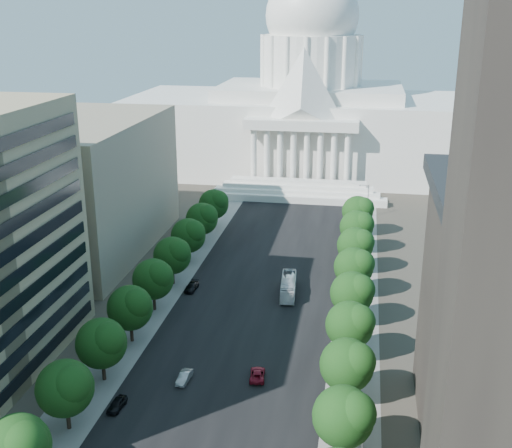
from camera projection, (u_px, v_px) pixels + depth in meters
The scene contains 32 objects.
road_asphalt at pixel (265, 278), 132.98m from camera, with size 30.00×260.00×0.01m, color black.
sidewalk_left at pixel (177, 272), 136.03m from camera, with size 8.00×260.00×0.02m, color gray.
sidewalk_right at pixel (358, 284), 129.94m from camera, with size 8.00×260.00×0.02m, color gray.
capitol at pixel (310, 112), 215.22m from camera, with size 120.00×56.00×73.00m.
office_block_left_far at pixel (64, 186), 145.22m from camera, with size 38.00×52.00×30.00m, color gray.
tree_l_b at pixel (19, 446), 71.93m from camera, with size 7.79×7.60×9.97m.
tree_l_c at pixel (67, 387), 83.13m from camera, with size 7.79×7.60×9.97m.
tree_l_d at pixel (103, 342), 94.34m from camera, with size 7.79×7.60×9.97m.
tree_l_e at pixel (131, 307), 105.55m from camera, with size 7.79×7.60×9.97m.
tree_l_f at pixel (154, 278), 116.76m from camera, with size 7.79×7.60×9.97m.
tree_l_g at pixel (174, 255), 127.97m from camera, with size 7.79×7.60×9.97m.
tree_l_h at pixel (189, 235), 139.17m from camera, with size 7.79×7.60×9.97m.
tree_l_i at pixel (203, 218), 150.38m from camera, with size 7.79×7.60×9.97m.
tree_l_j at pixel (215, 203), 161.59m from camera, with size 7.79×7.60×9.97m.
tree_r_c at pixel (346, 416), 77.37m from camera, with size 7.79×7.60×9.97m.
tree_r_d at pixel (349, 364), 88.58m from camera, with size 7.79×7.60×9.97m.
tree_r_e at pixel (352, 324), 99.79m from camera, with size 7.79×7.60×9.97m.
tree_r_f at pixel (354, 292), 110.99m from camera, with size 7.79×7.60×9.97m.
tree_r_g at pixel (355, 266), 122.20m from camera, with size 7.79×7.60×9.97m.
tree_r_h at pixel (357, 244), 133.41m from camera, with size 7.79×7.60×9.97m.
tree_r_i at pixel (358, 226), 144.62m from camera, with size 7.79×7.60×9.97m.
tree_r_j at pixel (359, 211), 155.82m from camera, with size 7.79×7.60×9.97m.
streetlight_b at pixel (359, 425), 76.57m from camera, with size 2.61×0.44×9.00m.
streetlight_c at pixel (362, 328), 99.92m from camera, with size 2.61×0.44×9.00m.
streetlight_d at pixel (364, 267), 123.27m from camera, with size 2.61×0.44×9.00m.
streetlight_e at pixel (365, 226), 146.62m from camera, with size 2.61×0.44×9.00m.
streetlight_f at pixel (366, 196), 169.97m from camera, with size 2.61×0.44×9.00m.
car_dark_a at pixel (117, 404), 89.40m from camera, with size 1.65×4.09×1.39m, color black.
car_silver at pixel (184, 377), 95.95m from camera, with size 1.48×4.24×1.40m, color #A2A4AA.
car_red at pixel (257, 375), 96.72m from camera, with size 2.21×4.78×1.33m, color maroon.
car_dark_b at pixel (192, 287), 127.02m from camera, with size 1.95×4.79×1.39m, color black.
city_bus at pixel (288, 286), 125.06m from camera, with size 2.74×11.73×3.27m, color white.
Camera 1 is at (18.76, -31.00, 53.11)m, focal length 45.00 mm.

